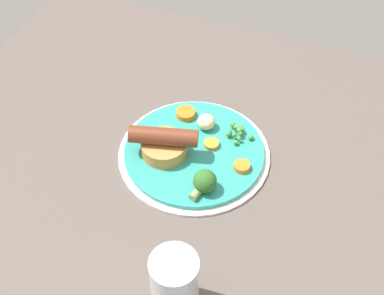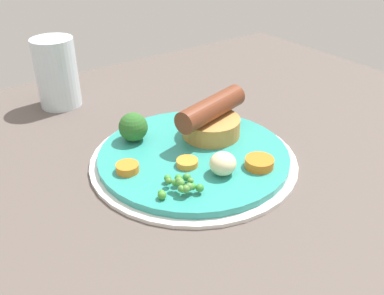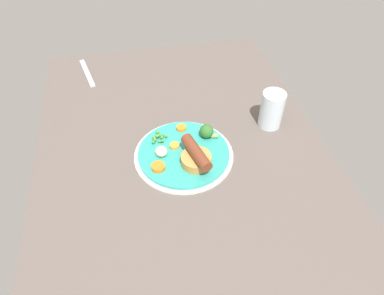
% 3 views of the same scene
% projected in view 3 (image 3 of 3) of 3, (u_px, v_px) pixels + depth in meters
% --- Properties ---
extents(dining_table, '(1.10, 0.80, 0.03)m').
position_uv_depth(dining_table, '(181.00, 147.00, 0.98)').
color(dining_table, '#564C47').
rests_on(dining_table, ground).
extents(dinner_plate, '(0.27, 0.27, 0.01)m').
position_uv_depth(dinner_plate, '(185.00, 154.00, 0.93)').
color(dinner_plate, silver).
rests_on(dinner_plate, dining_table).
extents(sausage_pudding, '(0.12, 0.08, 0.06)m').
position_uv_depth(sausage_pudding, '(196.00, 157.00, 0.88)').
color(sausage_pudding, '#BC8442').
rests_on(sausage_pudding, dinner_plate).
extents(pea_pile, '(0.05, 0.05, 0.02)m').
position_uv_depth(pea_pile, '(158.00, 137.00, 0.95)').
color(pea_pile, '#499A33').
rests_on(pea_pile, dinner_plate).
extents(broccoli_floret_near, '(0.04, 0.05, 0.04)m').
position_uv_depth(broccoli_floret_near, '(207.00, 132.00, 0.95)').
color(broccoli_floret_near, '#2D6628').
rests_on(broccoli_floret_near, dinner_plate).
extents(potato_chunk_0, '(0.05, 0.05, 0.03)m').
position_uv_depth(potato_chunk_0, '(161.00, 151.00, 0.91)').
color(potato_chunk_0, beige).
rests_on(potato_chunk_0, dinner_plate).
extents(carrot_slice_0, '(0.03, 0.03, 0.01)m').
position_uv_depth(carrot_slice_0, '(174.00, 146.00, 0.94)').
color(carrot_slice_0, orange).
rests_on(carrot_slice_0, dinner_plate).
extents(carrot_slice_1, '(0.04, 0.04, 0.01)m').
position_uv_depth(carrot_slice_1, '(181.00, 128.00, 0.99)').
color(carrot_slice_1, orange).
rests_on(carrot_slice_1, dinner_plate).
extents(carrot_slice_2, '(0.04, 0.04, 0.01)m').
position_uv_depth(carrot_slice_2, '(158.00, 167.00, 0.88)').
color(carrot_slice_2, orange).
rests_on(carrot_slice_2, dinner_plate).
extents(fork, '(0.18, 0.06, 0.01)m').
position_uv_depth(fork, '(87.00, 73.00, 1.22)').
color(fork, silver).
rests_on(fork, dining_table).
extents(drinking_glass, '(0.07, 0.07, 0.11)m').
position_uv_depth(drinking_glass, '(272.00, 110.00, 0.99)').
color(drinking_glass, silver).
rests_on(drinking_glass, dining_table).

